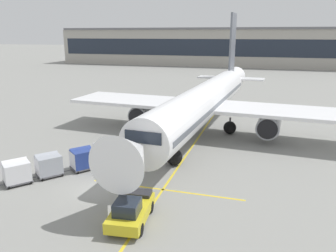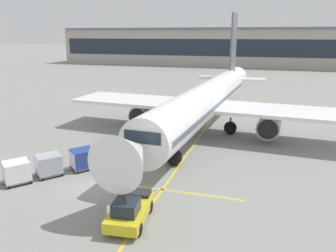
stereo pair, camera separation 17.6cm
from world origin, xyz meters
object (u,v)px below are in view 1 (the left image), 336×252
baggage_cart_second (83,158)px  baggage_cart_fourth (17,172)px  parked_airplane (204,102)px  ground_crew_by_carts (114,145)px  pushback_tug (131,210)px  safety_cone_wingtip (142,131)px  belt_loader (141,147)px  baggage_cart_third (49,165)px  baggage_cart_lead (106,152)px  safety_cone_engine_keepout (146,127)px  ground_crew_by_loader (141,156)px  safety_cone_nose_mark (131,137)px

baggage_cart_second → baggage_cart_fourth: 5.35m
parked_airplane → ground_crew_by_carts: parked_airplane is taller
pushback_tug → safety_cone_wingtip: 19.31m
belt_loader → parked_airplane: bearing=63.3°
baggage_cart_third → pushback_tug: bearing=-26.8°
baggage_cart_second → baggage_cart_third: 2.86m
baggage_cart_lead → baggage_cart_second: same height
baggage_cart_third → safety_cone_engine_keepout: size_ratio=4.23×
ground_crew_by_loader → safety_cone_engine_keepout: bearing=108.0°
safety_cone_engine_keepout → parked_airplane: bearing=2.6°
baggage_cart_lead → ground_crew_by_carts: baggage_cart_lead is taller
baggage_cart_lead → ground_crew_by_loader: bearing=-2.2°
belt_loader → ground_crew_by_loader: 3.00m
belt_loader → ground_crew_by_loader: size_ratio=2.66×
baggage_cart_fourth → ground_crew_by_carts: bearing=61.4°
safety_cone_engine_keepout → safety_cone_wingtip: size_ratio=0.89×
belt_loader → baggage_cart_lead: belt_loader is taller
baggage_cart_lead → ground_crew_by_loader: 3.49m
baggage_cart_second → pushback_tug: (7.31, -6.76, -0.17)m
baggage_cart_fourth → pushback_tug: size_ratio=0.57×
pushback_tug → safety_cone_wingtip: pushback_tug is taller
baggage_cart_fourth → safety_cone_wingtip: bearing=73.3°
baggage_cart_third → ground_crew_by_carts: (2.94, 6.23, -0.00)m
ground_crew_by_carts → safety_cone_engine_keepout: (-0.07, 9.30, -0.70)m
ground_crew_by_loader → safety_cone_engine_keepout: size_ratio=2.81×
pushback_tug → ground_crew_by_loader: size_ratio=2.63×
parked_airplane → safety_cone_nose_mark: parked_airplane is taller
baggage_cart_lead → pushback_tug: baggage_cart_lead is taller
baggage_cart_lead → baggage_cart_second: size_ratio=1.00×
baggage_cart_lead → pushback_tug: bearing=-55.1°
baggage_cart_lead → safety_cone_wingtip: baggage_cart_lead is taller
baggage_cart_fourth → safety_cone_nose_mark: (4.37, 12.93, -0.69)m
safety_cone_wingtip → safety_cone_nose_mark: bearing=-96.3°
ground_crew_by_loader → pushback_tug: bearing=-73.0°
pushback_tug → baggage_cart_lead: bearing=124.9°
baggage_cart_second → ground_crew_by_loader: baggage_cart_second is taller
ground_crew_by_carts → baggage_cart_fourth: bearing=-118.6°
safety_cone_engine_keepout → belt_loader: bearing=-73.0°
belt_loader → baggage_cart_third: bearing=-129.3°
pushback_tug → safety_cone_nose_mark: bearing=112.4°
baggage_cart_fourth → safety_cone_engine_keepout: size_ratio=4.23×
baggage_cart_third → baggage_cart_fourth: 2.50m
pushback_tug → ground_crew_by_loader: (-2.65, 8.68, 0.17)m
baggage_cart_lead → baggage_cart_fourth: bearing=-127.5°
parked_airplane → safety_cone_nose_mark: size_ratio=68.48×
parked_airplane → safety_cone_engine_keepout: parked_airplane is taller
belt_loader → safety_cone_nose_mark: size_ratio=7.35×
belt_loader → safety_cone_nose_mark: bearing=123.1°
baggage_cart_fourth → ground_crew_by_carts: size_ratio=1.51×
baggage_cart_third → pushback_tug: baggage_cart_third is taller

